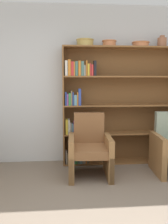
{
  "coord_description": "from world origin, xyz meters",
  "views": [
    {
      "loc": [
        -0.59,
        -2.1,
        1.45
      ],
      "look_at": [
        -0.24,
        1.85,
        0.95
      ],
      "focal_mm": 40.0,
      "sensor_mm": 36.0,
      "label": 1
    }
  ],
  "objects": [
    {
      "name": "wall_back",
      "position": [
        0.0,
        2.35,
        1.38
      ],
      "size": [
        12.0,
        0.06,
        2.75
      ],
      "color": "silver",
      "rests_on": "ground"
    },
    {
      "name": "bowl_cream",
      "position": [
        0.75,
        2.16,
        2.07
      ],
      "size": [
        0.3,
        0.3,
        0.08
      ],
      "color": "#C67547",
      "rests_on": "bookshelf"
    },
    {
      "name": "bookshelf",
      "position": [
        0.3,
        2.18,
        1.0
      ],
      "size": [
        2.15,
        0.3,
        2.02
      ],
      "color": "brown",
      "rests_on": "ground"
    },
    {
      "name": "bowl_stoneware",
      "position": [
        -0.2,
        2.16,
        2.09
      ],
      "size": [
        0.3,
        0.3,
        0.11
      ],
      "color": "tan",
      "rests_on": "bookshelf"
    },
    {
      "name": "bowl_sage",
      "position": [
        0.21,
        2.16,
        2.08
      ],
      "size": [
        0.25,
        0.25,
        0.1
      ],
      "color": "#C67547",
      "rests_on": "bookshelf"
    },
    {
      "name": "vase_tall",
      "position": [
        1.13,
        2.16,
        2.11
      ],
      "size": [
        0.15,
        0.15,
        0.19
      ],
      "color": "#A36647",
      "rests_on": "bookshelf"
    },
    {
      "name": "armchair_leather",
      "position": [
        -0.17,
        1.59,
        0.41
      ],
      "size": [
        0.67,
        0.71,
        0.94
      ],
      "rotation": [
        0.0,
        0.0,
        3.09
      ],
      "color": "olive",
      "rests_on": "ground"
    }
  ]
}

